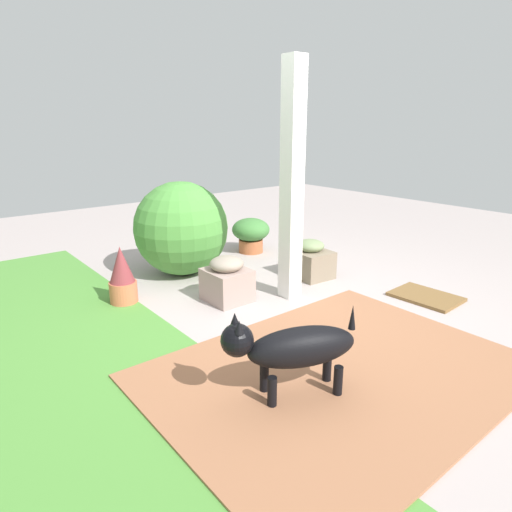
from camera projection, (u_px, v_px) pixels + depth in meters
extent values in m
plane|color=#AD9F9C|center=(293.00, 309.00, 3.90)|extent=(12.00, 12.00, 0.00)
cube|color=#9E6645|center=(338.00, 371.00, 2.91)|extent=(1.80, 2.40, 0.02)
cube|color=white|center=(292.00, 184.00, 3.90)|extent=(0.16, 0.16, 2.12)
cube|color=#83735D|center=(310.00, 263.00, 4.70)|extent=(0.48, 0.39, 0.29)
ellipsoid|color=gray|center=(310.00, 246.00, 4.64)|extent=(0.29, 0.29, 0.13)
cube|color=gray|center=(227.00, 285.00, 4.06)|extent=(0.40, 0.37, 0.30)
ellipsoid|color=gray|center=(227.00, 264.00, 4.00)|extent=(0.31, 0.31, 0.14)
sphere|color=#488C3A|center=(181.00, 229.00, 4.70)|extent=(1.00, 1.00, 1.00)
cylinder|color=#A85A35|center=(251.00, 246.00, 5.61)|extent=(0.31, 0.31, 0.16)
ellipsoid|color=#407A39|center=(251.00, 230.00, 5.54)|extent=(0.47, 0.47, 0.28)
cylinder|color=#C96846|center=(124.00, 292.00, 4.02)|extent=(0.25, 0.25, 0.20)
cone|color=brown|center=(121.00, 264.00, 3.95)|extent=(0.22, 0.22, 0.33)
ellipsoid|color=black|center=(302.00, 347.00, 2.58)|extent=(0.47, 0.70, 0.24)
sphere|color=black|center=(237.00, 340.00, 2.45)|extent=(0.19, 0.19, 0.19)
cone|color=black|center=(239.00, 327.00, 2.37)|extent=(0.06, 0.06, 0.08)
cone|color=black|center=(235.00, 319.00, 2.47)|extent=(0.06, 0.06, 0.08)
cylinder|color=black|center=(272.00, 393.00, 2.52)|extent=(0.06, 0.06, 0.20)
cylinder|color=black|center=(264.00, 378.00, 2.67)|extent=(0.06, 0.06, 0.20)
cylinder|color=black|center=(338.00, 382.00, 2.63)|extent=(0.06, 0.06, 0.20)
cylinder|color=black|center=(327.00, 368.00, 2.77)|extent=(0.06, 0.06, 0.20)
cone|color=black|center=(352.00, 317.00, 2.62)|extent=(0.04, 0.04, 0.16)
cube|color=brown|center=(426.00, 297.00, 4.14)|extent=(0.61, 0.46, 0.03)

